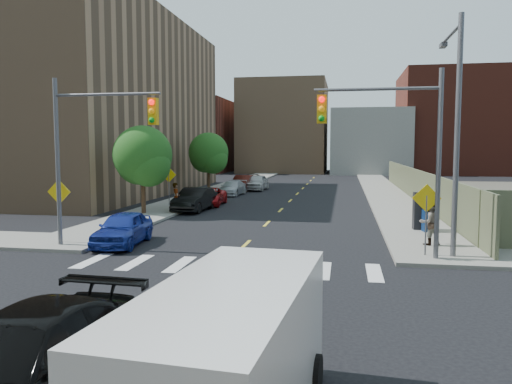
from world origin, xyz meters
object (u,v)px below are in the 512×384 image
at_px(black_sedan, 22,364).
at_px(payphone, 419,211).
at_px(parked_car_blue, 123,228).
at_px(pedestrian_west, 176,197).
at_px(parked_car_black, 195,199).
at_px(parked_car_maroon, 243,183).
at_px(parked_car_white, 257,182).
at_px(parked_car_grey, 252,181).
at_px(parked_car_silver, 232,188).
at_px(cargo_van, 233,356).
at_px(parked_car_red, 208,197).
at_px(mailbox, 429,218).
at_px(pedestrian_east, 430,223).

xyz_separation_m(black_sedan, payphone, (8.61, 18.58, 0.29)).
distance_m(parked_car_blue, pedestrian_west, 10.22).
height_order(parked_car_black, parked_car_maroon, parked_car_black).
distance_m(parked_car_white, payphone, 25.45).
relative_size(parked_car_grey, payphone, 2.70).
distance_m(parked_car_silver, cargo_van, 36.65).
distance_m(parked_car_red, mailbox, 16.82).
bearing_deg(parked_car_grey, pedestrian_west, -95.31).
xyz_separation_m(parked_car_silver, parked_car_grey, (0.09, 8.76, 0.06)).
xyz_separation_m(parked_car_red, mailbox, (13.69, -9.78, 0.16)).
bearing_deg(parked_car_white, parked_car_grey, 111.15).
height_order(cargo_van, payphone, cargo_van).
xyz_separation_m(parked_car_blue, black_sedan, (4.37, -13.00, 0.07)).
relative_size(mailbox, payphone, 0.73).
distance_m(parked_car_white, mailbox, 26.15).
height_order(parked_car_grey, cargo_van, cargo_van).
xyz_separation_m(cargo_van, pedestrian_east, (5.04, 14.68, -0.15)).
xyz_separation_m(parked_car_red, parked_car_maroon, (0.00, 12.58, 0.11)).
bearing_deg(parked_car_white, parked_car_maroon, -150.84).
xyz_separation_m(mailbox, pedestrian_east, (-0.51, -3.41, 0.28)).
xyz_separation_m(parked_car_maroon, cargo_van, (8.14, -40.45, 0.48)).
distance_m(parked_car_red, parked_car_grey, 16.63).
relative_size(cargo_van, mailbox, 3.90).
height_order(parked_car_white, pedestrian_west, pedestrian_west).
distance_m(parked_car_black, payphone, 14.59).
distance_m(black_sedan, pedestrian_east, 16.86).
distance_m(black_sedan, mailbox, 20.10).
height_order(black_sedan, pedestrian_east, pedestrian_east).
bearing_deg(parked_car_blue, parked_car_grey, 85.01).
distance_m(parked_car_grey, pedestrian_west, 21.26).
distance_m(parked_car_black, parked_car_white, 16.50).
height_order(parked_car_red, black_sedan, black_sedan).
bearing_deg(black_sedan, payphone, 67.73).
bearing_deg(parked_car_silver, cargo_van, -72.80).
xyz_separation_m(parked_car_silver, parked_car_white, (1.26, 5.36, 0.13)).
height_order(parked_car_blue, cargo_van, cargo_van).
bearing_deg(parked_car_white, mailbox, -59.52).
relative_size(parked_car_white, cargo_van, 0.85).
height_order(parked_car_red, parked_car_maroon, parked_car_maroon).
xyz_separation_m(parked_car_black, parked_car_maroon, (0.00, 15.80, -0.03)).
bearing_deg(cargo_van, parked_car_silver, 107.37).
distance_m(parked_car_white, pedestrian_west, 17.96).
bearing_deg(pedestrian_west, parked_car_red, -24.78).
distance_m(parked_car_maroon, black_sedan, 40.62).
distance_m(cargo_van, pedestrian_west, 24.92).
relative_size(parked_car_red, mailbox, 3.43).
bearing_deg(parked_car_grey, mailbox, -65.67).
height_order(payphone, pedestrian_west, payphone).
bearing_deg(parked_car_black, black_sedan, -75.71).
height_order(parked_car_blue, parked_car_silver, parked_car_blue).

